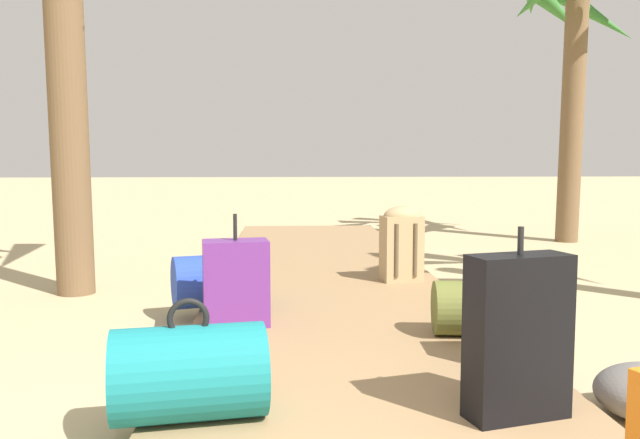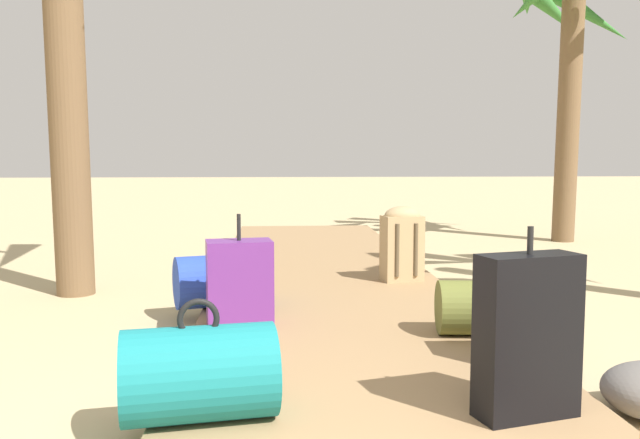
{
  "view_description": "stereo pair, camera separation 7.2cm",
  "coord_description": "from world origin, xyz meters",
  "px_view_note": "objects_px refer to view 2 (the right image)",
  "views": [
    {
      "loc": [
        -0.36,
        -1.03,
        1.11
      ],
      "look_at": [
        -0.04,
        4.76,
        0.55
      ],
      "focal_mm": 37.0,
      "sensor_mm": 36.0,
      "label": 1
    },
    {
      "loc": [
        -0.43,
        -1.02,
        1.11
      ],
      "look_at": [
        -0.04,
        4.76,
        0.55
      ],
      "focal_mm": 37.0,
      "sensor_mm": 36.0,
      "label": 2
    }
  ],
  "objects_px": {
    "duffel_bag_blue": "(221,280)",
    "suitcase_purple": "(239,283)",
    "duffel_bag_teal": "(199,373)",
    "duffel_bag_olive": "(491,307)",
    "backpack_tan": "(402,242)",
    "palm_tree_far_right": "(579,14)",
    "suitcase_black": "(527,336)",
    "backpack_navy": "(532,308)"
  },
  "relations": [
    {
      "from": "duffel_bag_teal",
      "to": "palm_tree_far_right",
      "type": "height_order",
      "value": "palm_tree_far_right"
    },
    {
      "from": "palm_tree_far_right",
      "to": "duffel_bag_olive",
      "type": "bearing_deg",
      "value": -119.43
    },
    {
      "from": "duffel_bag_blue",
      "to": "suitcase_purple",
      "type": "height_order",
      "value": "suitcase_purple"
    },
    {
      "from": "suitcase_black",
      "to": "backpack_navy",
      "type": "height_order",
      "value": "suitcase_black"
    },
    {
      "from": "suitcase_purple",
      "to": "palm_tree_far_right",
      "type": "relative_size",
      "value": 0.18
    },
    {
      "from": "duffel_bag_blue",
      "to": "suitcase_black",
      "type": "height_order",
      "value": "suitcase_black"
    },
    {
      "from": "palm_tree_far_right",
      "to": "duffel_bag_blue",
      "type": "bearing_deg",
      "value": -138.07
    },
    {
      "from": "duffel_bag_blue",
      "to": "duffel_bag_olive",
      "type": "xyz_separation_m",
      "value": [
        1.61,
        -0.83,
        -0.02
      ]
    },
    {
      "from": "duffel_bag_teal",
      "to": "backpack_tan",
      "type": "relative_size",
      "value": 1.04
    },
    {
      "from": "duffel_bag_teal",
      "to": "backpack_tan",
      "type": "bearing_deg",
      "value": 64.45
    },
    {
      "from": "duffel_bag_teal",
      "to": "duffel_bag_olive",
      "type": "bearing_deg",
      "value": 36.39
    },
    {
      "from": "duffel_bag_blue",
      "to": "palm_tree_far_right",
      "type": "xyz_separation_m",
      "value": [
        4.22,
        3.79,
        2.64
      ]
    },
    {
      "from": "duffel_bag_olive",
      "to": "suitcase_black",
      "type": "distance_m",
      "value": 1.22
    },
    {
      "from": "duffel_bag_blue",
      "to": "suitcase_purple",
      "type": "bearing_deg",
      "value": -73.55
    },
    {
      "from": "duffel_bag_teal",
      "to": "palm_tree_far_right",
      "type": "bearing_deg",
      "value": 54.25
    },
    {
      "from": "suitcase_purple",
      "to": "backpack_navy",
      "type": "height_order",
      "value": "suitcase_purple"
    },
    {
      "from": "duffel_bag_olive",
      "to": "suitcase_black",
      "type": "height_order",
      "value": "suitcase_black"
    },
    {
      "from": "duffel_bag_olive",
      "to": "palm_tree_far_right",
      "type": "bearing_deg",
      "value": 60.57
    },
    {
      "from": "suitcase_black",
      "to": "backpack_tan",
      "type": "distance_m",
      "value": 2.86
    },
    {
      "from": "duffel_bag_teal",
      "to": "palm_tree_far_right",
      "type": "relative_size",
      "value": 0.17
    },
    {
      "from": "duffel_bag_olive",
      "to": "backpack_navy",
      "type": "relative_size",
      "value": 1.17
    },
    {
      "from": "duffel_bag_blue",
      "to": "backpack_navy",
      "type": "distance_m",
      "value": 2.14
    },
    {
      "from": "duffel_bag_blue",
      "to": "suitcase_purple",
      "type": "xyz_separation_m",
      "value": [
        0.16,
        -0.53,
        0.08
      ]
    },
    {
      "from": "duffel_bag_blue",
      "to": "backpack_tan",
      "type": "distance_m",
      "value": 1.65
    },
    {
      "from": "backpack_tan",
      "to": "palm_tree_far_right",
      "type": "distance_m",
      "value": 4.78
    },
    {
      "from": "backpack_navy",
      "to": "palm_tree_far_right",
      "type": "height_order",
      "value": "palm_tree_far_right"
    },
    {
      "from": "backpack_navy",
      "to": "backpack_tan",
      "type": "xyz_separation_m",
      "value": [
        -0.22,
        2.22,
        0.04
      ]
    },
    {
      "from": "duffel_bag_blue",
      "to": "backpack_tan",
      "type": "height_order",
      "value": "backpack_tan"
    },
    {
      "from": "duffel_bag_teal",
      "to": "suitcase_purple",
      "type": "height_order",
      "value": "suitcase_purple"
    },
    {
      "from": "suitcase_black",
      "to": "duffel_bag_teal",
      "type": "xyz_separation_m",
      "value": [
        -1.29,
        0.05,
        -0.14
      ]
    },
    {
      "from": "suitcase_purple",
      "to": "suitcase_black",
      "type": "bearing_deg",
      "value": -51.07
    },
    {
      "from": "duffel_bag_olive",
      "to": "backpack_tan",
      "type": "distance_m",
      "value": 1.69
    },
    {
      "from": "suitcase_black",
      "to": "backpack_tan",
      "type": "height_order",
      "value": "suitcase_black"
    },
    {
      "from": "suitcase_black",
      "to": "duffel_bag_teal",
      "type": "bearing_deg",
      "value": 177.7
    },
    {
      "from": "duffel_bag_olive",
      "to": "duffel_bag_teal",
      "type": "bearing_deg",
      "value": -143.61
    },
    {
      "from": "suitcase_black",
      "to": "palm_tree_far_right",
      "type": "distance_m",
      "value": 6.94
    },
    {
      "from": "backpack_tan",
      "to": "suitcase_black",
      "type": "bearing_deg",
      "value": -91.11
    },
    {
      "from": "duffel_bag_teal",
      "to": "suitcase_purple",
      "type": "bearing_deg",
      "value": 86.86
    },
    {
      "from": "duffel_bag_olive",
      "to": "duffel_bag_teal",
      "type": "height_order",
      "value": "duffel_bag_teal"
    },
    {
      "from": "backpack_navy",
      "to": "palm_tree_far_right",
      "type": "distance_m",
      "value": 6.31
    },
    {
      "from": "duffel_bag_teal",
      "to": "backpack_tan",
      "type": "xyz_separation_m",
      "value": [
        1.34,
        2.81,
        0.14
      ]
    },
    {
      "from": "duffel_bag_olive",
      "to": "suitcase_purple",
      "type": "distance_m",
      "value": 1.49
    }
  ]
}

